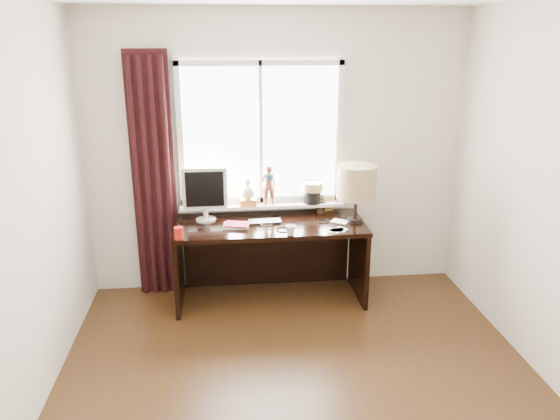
{
  "coord_description": "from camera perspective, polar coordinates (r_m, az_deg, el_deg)",
  "views": [
    {
      "loc": [
        -0.5,
        -2.95,
        2.4
      ],
      "look_at": [
        -0.05,
        1.25,
        1.0
      ],
      "focal_mm": 35.0,
      "sensor_mm": 36.0,
      "label": 1
    }
  ],
  "objects": [
    {
      "name": "curtain",
      "position": [
        5.06,
        -13.09,
        3.16
      ],
      "size": [
        0.38,
        0.09,
        2.25
      ],
      "color": "black",
      "rests_on": "floor"
    },
    {
      "name": "icon_frame",
      "position": [
        5.22,
        5.07,
        0.6
      ],
      "size": [
        0.1,
        0.04,
        0.13
      ],
      "color": "gold",
      "rests_on": "desk"
    },
    {
      "name": "floor",
      "position": [
        3.84,
        2.89,
        -20.43
      ],
      "size": [
        3.5,
        4.0,
        0.0
      ],
      "primitive_type": "cube",
      "color": "#3E250E",
      "rests_on": "ground"
    },
    {
      "name": "mug",
      "position": [
        4.6,
        1.1,
        -2.08
      ],
      "size": [
        0.12,
        0.12,
        0.09
      ],
      "primitive_type": "imported",
      "rotation": [
        0.0,
        0.0,
        0.99
      ],
      "color": "white",
      "rests_on": "desk"
    },
    {
      "name": "desk",
      "position": [
        5.06,
        -1.13,
        -3.64
      ],
      "size": [
        1.7,
        0.7,
        0.75
      ],
      "color": "black",
      "rests_on": "floor"
    },
    {
      "name": "table_lamp",
      "position": [
        4.87,
        8.0,
        2.84
      ],
      "size": [
        0.35,
        0.35,
        0.52
      ],
      "color": "black",
      "rests_on": "desk"
    },
    {
      "name": "monitor",
      "position": [
        4.92,
        -7.86,
        1.98
      ],
      "size": [
        0.4,
        0.18,
        0.49
      ],
      "color": "beige",
      "rests_on": "desk"
    },
    {
      "name": "loose_papers",
      "position": [
        4.82,
        6.06,
        -1.78
      ],
      "size": [
        0.26,
        0.39,
        0.0
      ],
      "color": "white",
      "rests_on": "desk"
    },
    {
      "name": "notebook_stack",
      "position": [
        4.81,
        -4.58,
        -1.59
      ],
      "size": [
        0.24,
        0.2,
        0.03
      ],
      "color": "beige",
      "rests_on": "desk"
    },
    {
      "name": "red_cup",
      "position": [
        4.59,
        -10.53,
        -2.39
      ],
      "size": [
        0.08,
        0.08,
        0.1
      ],
      "primitive_type": "cylinder",
      "color": "maroon",
      "rests_on": "desk"
    },
    {
      "name": "brush_holder",
      "position": [
        5.18,
        4.25,
        0.42
      ],
      "size": [
        0.09,
        0.09,
        0.25
      ],
      "color": "black",
      "rests_on": "desk"
    },
    {
      "name": "desk_cables",
      "position": [
        4.87,
        1.47,
        -1.44
      ],
      "size": [
        0.53,
        0.48,
        0.01
      ],
      "color": "black",
      "rests_on": "desk"
    },
    {
      "name": "laptop",
      "position": [
        4.9,
        -1.57,
        -1.2
      ],
      "size": [
        0.3,
        0.2,
        0.02
      ],
      "primitive_type": "imported",
      "rotation": [
        0.0,
        0.0,
        0.06
      ],
      "color": "silver",
      "rests_on": "desk"
    },
    {
      "name": "wall_back",
      "position": [
        5.1,
        -0.33,
        5.87
      ],
      "size": [
        3.5,
        0.0,
        2.6
      ],
      "primitive_type": "cube",
      "rotation": [
        1.57,
        0.0,
        0.0
      ],
      "color": "beige",
      "rests_on": "ground"
    },
    {
      "name": "window",
      "position": [
        5.03,
        -1.87,
        5.83
      ],
      "size": [
        1.52,
        0.21,
        1.4
      ],
      "color": "white",
      "rests_on": "ground"
    }
  ]
}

